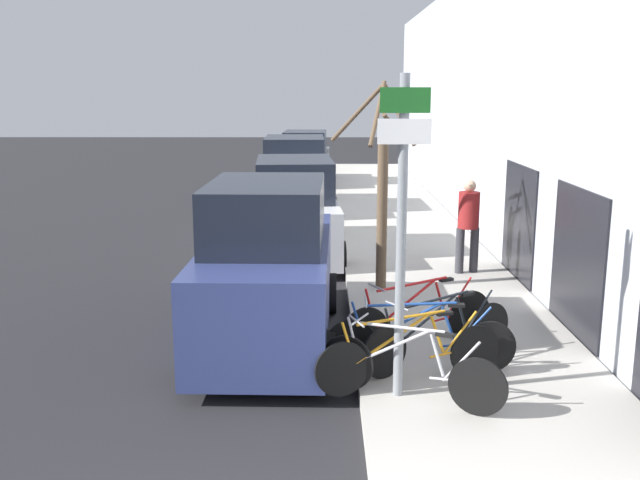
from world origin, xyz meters
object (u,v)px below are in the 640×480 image
Objects in this scene: parked_car_2 at (295,178)px; bicycle_1 at (410,355)px; bicycle_3 at (440,334)px; signpost at (402,227)px; street_tree at (383,188)px; parked_car_1 at (295,212)px; pedestrian_near at (468,219)px; bicycle_4 at (419,320)px; parked_car_3 at (305,161)px; bicycle_0 at (410,369)px; parked_car_0 at (268,271)px; bicycle_2 at (420,341)px.

bicycle_1 is at bearing -82.94° from parked_car_2.
signpost is at bearing 113.93° from bicycle_3.
parked_car_1 is at bearing 118.92° from street_tree.
parked_car_2 reaches higher than pedestrian_near.
bicycle_1 is 0.48× the size of parked_car_2.
parked_car_3 is (-2.01, 17.86, 0.39)m from bicycle_4.
street_tree is at bearing 87.87° from signpost.
parked_car_1 is at bearing 38.41° from bicycle_0.
bicycle_3 is 1.16× the size of pedestrian_near.
parked_car_0 reaches higher than bicycle_0.
parked_car_0 is at bearing 45.93° from bicycle_4.
bicycle_0 is 1.10× the size of pedestrian_near.
bicycle_2 is 1.10× the size of bicycle_4.
parked_car_1 reaches higher than pedestrian_near.
street_tree is at bearing -78.95° from parked_car_2.
bicycle_3 is 0.57m from bicycle_4.
parked_car_1 is (0.16, 5.51, -0.10)m from parked_car_0.
bicycle_2 reaches higher than bicycle_3.
parked_car_0 is (-1.84, 1.90, 0.54)m from bicycle_1.
bicycle_1 is 0.50m from bicycle_2.
bicycle_2 is 12.88m from parked_car_2.
parked_car_3 is (-1.74, 19.13, 0.41)m from bicycle_1.
signpost reaches higher than bicycle_3.
bicycle_0 is 6.17m from pedestrian_near.
bicycle_3 reaches higher than bicycle_0.
bicycle_3 is 0.58× the size of street_tree.
bicycle_4 is (0.09, 0.80, 0.02)m from bicycle_2.
signpost is at bearing -51.00° from parked_car_0.
bicycle_0 is 2.98m from parked_car_0.
street_tree is (0.06, 4.80, 1.40)m from bicycle_0.
bicycle_1 is at bearing 19.35° from bicycle_0.
pedestrian_near is 0.50× the size of street_tree.
bicycle_2 is at bearing -40.37° from bicycle_1.
bicycle_2 is at bearing -78.71° from parked_car_1.
parked_car_0 is 1.26× the size of street_tree.
parked_car_1 is 5.77m from parked_car_2.
signpost is at bearing 136.47° from bicycle_4.
bicycle_2 is 7.20m from parked_car_1.
bicycle_2 reaches higher than bicycle_1.
parked_car_0 is at bearing -95.31° from parked_car_1.
bicycle_0 is at bearing -81.98° from parked_car_1.
parked_car_1 is at bearing 89.61° from parked_car_0.
parked_car_0 is 5.52m from parked_car_1.
parked_car_0 is at bearing -88.43° from parked_car_3.
bicycle_3 is 4.92m from pedestrian_near.
street_tree is (0.00, 4.37, 1.40)m from bicycle_1.
bicycle_0 is at bearing -51.36° from parked_car_0.
bicycle_3 is (0.47, 0.73, 0.00)m from bicycle_1.
bicycle_2 is 5.25m from pedestrian_near.
signpost reaches higher than street_tree.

